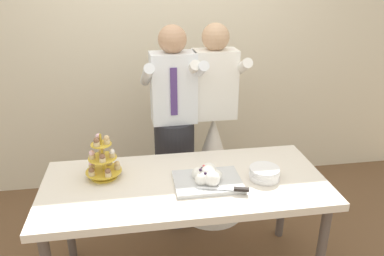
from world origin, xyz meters
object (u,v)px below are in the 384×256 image
object	(u,v)px
plate_stack	(264,173)
main_cake_tray	(208,178)
person_groom	(174,141)
cupcake_stand	(103,161)
person_bride	(213,154)
dessert_table	(185,191)

from	to	relation	value
plate_stack	main_cake_tray	bearing A→B (deg)	179.92
main_cake_tray	person_groom	size ratio (longest dim) A/B	0.26
main_cake_tray	plate_stack	bearing A→B (deg)	-0.08
cupcake_stand	person_bride	distance (m)	1.08
dessert_table	person_bride	xyz separation A→B (m)	(0.34, 0.73, -0.12)
dessert_table	main_cake_tray	world-z (taller)	main_cake_tray
dessert_table	plate_stack	size ratio (longest dim) A/B	9.03
dessert_table	plate_stack	world-z (taller)	plate_stack
cupcake_stand	person_bride	xyz separation A→B (m)	(0.85, 0.59, -0.31)
person_bride	main_cake_tray	bearing A→B (deg)	-104.46
person_groom	person_bride	distance (m)	0.37
plate_stack	person_groom	xyz separation A→B (m)	(-0.50, 0.73, -0.07)
main_cake_tray	plate_stack	size ratio (longest dim) A/B	2.16
dessert_table	cupcake_stand	xyz separation A→B (m)	(-0.51, 0.13, 0.19)
plate_stack	person_groom	world-z (taller)	person_groom
dessert_table	person_bride	distance (m)	0.81
plate_stack	dessert_table	bearing A→B (deg)	174.52
cupcake_stand	main_cake_tray	bearing A→B (deg)	-15.60
dessert_table	plate_stack	distance (m)	0.52
dessert_table	main_cake_tray	distance (m)	0.19
plate_stack	person_bride	distance (m)	0.83
person_groom	person_bride	bearing A→B (deg)	8.40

